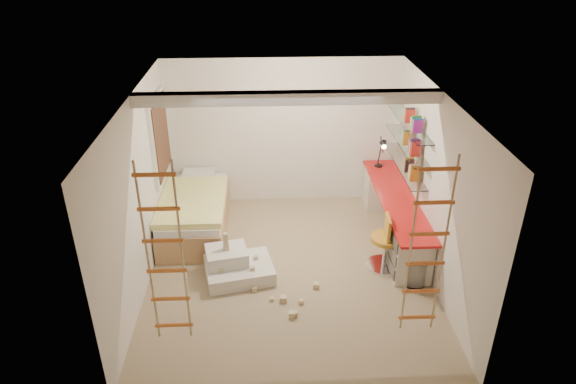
{
  "coord_description": "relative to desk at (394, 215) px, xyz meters",
  "views": [
    {
      "loc": [
        -0.3,
        -6.12,
        4.49
      ],
      "look_at": [
        0.0,
        0.3,
        1.15
      ],
      "focal_mm": 32.0,
      "sensor_mm": 36.0,
      "label": 1
    }
  ],
  "objects": [
    {
      "name": "desk",
      "position": [
        0.0,
        0.0,
        0.0
      ],
      "size": [
        0.56,
        2.8,
        0.75
      ],
      "color": "red",
      "rests_on": "floor"
    },
    {
      "name": "window_blind",
      "position": [
        -3.65,
        0.64,
        1.15
      ],
      "size": [
        0.02,
        1.0,
        1.2
      ],
      "primitive_type": "cube",
      "color": "#4C2D1E",
      "rests_on": "window_frame"
    },
    {
      "name": "window_frame",
      "position": [
        -3.69,
        0.64,
        1.15
      ],
      "size": [
        0.06,
        1.15,
        1.35
      ],
      "primitive_type": "cube",
      "color": "white",
      "rests_on": "wall_left"
    },
    {
      "name": "play_platform",
      "position": [
        -2.48,
        -0.93,
        -0.24
      ],
      "size": [
        1.06,
        0.9,
        0.42
      ],
      "color": "silver",
      "rests_on": "floor"
    },
    {
      "name": "toy_blocks",
      "position": [
        -2.11,
        -1.28,
        -0.19
      ],
      "size": [
        1.38,
        1.09,
        0.69
      ],
      "color": "#CCB284",
      "rests_on": "floor"
    },
    {
      "name": "ceiling_beam",
      "position": [
        -1.72,
        -0.56,
        2.12
      ],
      "size": [
        4.0,
        0.18,
        0.16
      ],
      "primitive_type": "cube",
      "color": "white",
      "rests_on": "ceiling"
    },
    {
      "name": "shelves",
      "position": [
        0.15,
        0.27,
        1.1
      ],
      "size": [
        0.25,
        1.8,
        0.71
      ],
      "color": "white",
      "rests_on": "wall_right"
    },
    {
      "name": "swivel_chair",
      "position": [
        -0.32,
        -0.84,
        -0.09
      ],
      "size": [
        0.55,
        0.55,
        0.86
      ],
      "color": "#C38B25",
      "rests_on": "floor"
    },
    {
      "name": "floor",
      "position": [
        -1.72,
        -0.86,
        -0.4
      ],
      "size": [
        4.5,
        4.5,
        0.0
      ],
      "primitive_type": "plane",
      "color": "tan",
      "rests_on": "ground"
    },
    {
      "name": "waste_bin",
      "position": [
        0.03,
        -1.25,
        -0.22
      ],
      "size": [
        0.29,
        0.29,
        0.37
      ],
      "primitive_type": "cylinder",
      "color": "white",
      "rests_on": "floor"
    },
    {
      "name": "rope_ladder_left",
      "position": [
        -3.07,
        -2.61,
        1.11
      ],
      "size": [
        0.41,
        0.04,
        2.13
      ],
      "primitive_type": null,
      "color": "orange",
      "rests_on": "ceiling"
    },
    {
      "name": "bed",
      "position": [
        -3.2,
        0.36,
        -0.07
      ],
      "size": [
        1.02,
        2.0,
        0.69
      ],
      "color": "#AD7F51",
      "rests_on": "floor"
    },
    {
      "name": "task_lamp",
      "position": [
        -0.05,
        0.96,
        0.73
      ],
      "size": [
        0.14,
        0.36,
        0.57
      ],
      "color": "black",
      "rests_on": "desk"
    },
    {
      "name": "rope_ladder_right",
      "position": [
        -0.37,
        -2.61,
        1.11
      ],
      "size": [
        0.41,
        0.04,
        2.13
      ],
      "primitive_type": null,
      "color": "#C04F20",
      "rests_on": "ceiling"
    },
    {
      "name": "books",
      "position": [
        0.15,
        0.27,
        1.24
      ],
      "size": [
        0.14,
        0.58,
        0.92
      ],
      "color": "orange",
      "rests_on": "shelves"
    }
  ]
}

